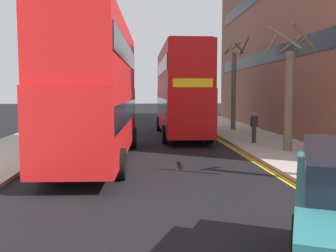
% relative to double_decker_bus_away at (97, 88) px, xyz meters
% --- Properties ---
extents(sidewalk_right, '(4.00, 80.00, 0.14)m').
position_rel_double_decker_bus_away_xyz_m(sidewalk_right, '(8.61, 1.05, -2.96)').
color(sidewalk_right, '#ADA89E').
rests_on(sidewalk_right, ground).
extents(kerb_line_outer, '(0.10, 56.00, 0.01)m').
position_rel_double_decker_bus_away_xyz_m(kerb_line_outer, '(6.51, -0.95, -3.03)').
color(kerb_line_outer, yellow).
rests_on(kerb_line_outer, ground).
extents(kerb_line_inner, '(0.10, 56.00, 0.01)m').
position_rel_double_decker_bus_away_xyz_m(kerb_line_inner, '(6.35, -0.95, -3.03)').
color(kerb_line_inner, yellow).
rests_on(kerb_line_inner, ground).
extents(double_decker_bus_away, '(3.10, 10.89, 5.64)m').
position_rel_double_decker_bus_away_xyz_m(double_decker_bus_away, '(0.00, 0.00, 0.00)').
color(double_decker_bus_away, red).
rests_on(double_decker_bus_away, ground).
extents(double_decker_bus_oncoming, '(2.81, 10.81, 5.64)m').
position_rel_double_decker_bus_away_xyz_m(double_decker_bus_oncoming, '(4.34, 8.26, 0.00)').
color(double_decker_bus_oncoming, '#B20F0F').
rests_on(double_decker_bus_oncoming, ground).
extents(pedestrian_far, '(0.34, 0.22, 1.62)m').
position_rel_double_decker_bus_away_xyz_m(pedestrian_far, '(7.80, 3.89, -2.04)').
color(pedestrian_far, '#2D2D38').
rests_on(pedestrian_far, sidewalk_right).
extents(street_tree_near, '(1.71, 1.60, 6.55)m').
position_rel_double_decker_bus_away_xyz_m(street_tree_near, '(8.51, 11.15, 0.26)').
color(street_tree_near, '#6B6047').
rests_on(street_tree_near, sidewalk_right).
extents(street_tree_mid, '(2.20, 2.24, 5.65)m').
position_rel_double_decker_bus_away_xyz_m(street_tree_mid, '(8.53, 1.14, -0.26)').
color(street_tree_mid, '#6B6047').
rests_on(street_tree_mid, sidewalk_right).
extents(townhouse_terrace_right, '(10.08, 28.00, 14.07)m').
position_rel_double_decker_bus_away_xyz_m(townhouse_terrace_right, '(15.60, 10.86, 4.01)').
color(townhouse_terrace_right, brown).
rests_on(townhouse_terrace_right, ground).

